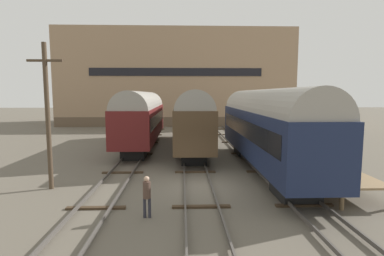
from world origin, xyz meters
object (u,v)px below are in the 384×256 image
train_car_navy (265,124)px  utility_pole (48,114)px  train_car_maroon (142,116)px  bench (332,157)px  train_car_brown (191,116)px  person_worker (147,193)px

train_car_navy → utility_pole: size_ratio=2.16×
train_car_maroon → bench: (12.20, -12.22, -1.51)m
bench → utility_pole: utility_pole is taller
train_car_maroon → bench: bearing=-45.0°
train_car_maroon → utility_pole: (-3.20, -12.68, 0.99)m
train_car_maroon → train_car_navy: bearing=-44.4°
train_car_brown → utility_pole: size_ratio=2.23×
train_car_brown → bench: (7.56, -11.04, -1.56)m
train_car_navy → train_car_maroon: 13.00m
person_worker → train_car_navy: bearing=47.6°
train_car_brown → bench: 13.47m
train_car_navy → train_car_brown: 9.17m
train_car_maroon → person_worker: 16.95m
person_worker → utility_pole: bearing=144.3°
train_car_maroon → utility_pole: size_ratio=2.00×
train_car_brown → train_car_navy: bearing=-59.6°
person_worker → train_car_maroon: bearing=98.1°
train_car_navy → train_car_maroon: train_car_navy is taller
bench → utility_pole: (-15.40, -0.45, 2.50)m
train_car_brown → utility_pole: (-7.84, -11.49, 0.94)m
train_car_navy → person_worker: (-6.92, -7.57, -2.00)m
bench → person_worker: (-9.84, -4.44, -0.44)m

